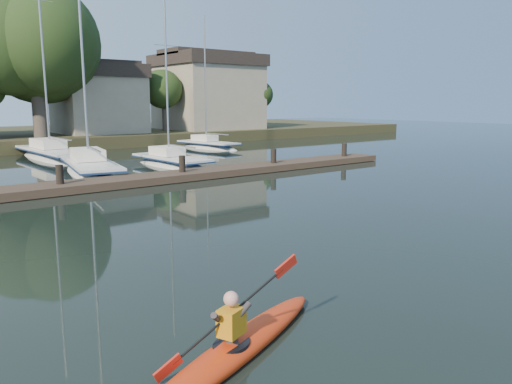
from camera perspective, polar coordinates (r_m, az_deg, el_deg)
ground at (r=12.88m, az=11.61°, el=-7.39°), size 160.00×160.00×0.00m
kayak at (r=8.03m, az=-2.27°, el=-17.00°), size 4.67×2.30×1.52m
dock at (r=24.09m, az=-14.60°, el=1.22°), size 34.00×2.00×1.80m
sailboat_2 at (r=28.82m, az=-18.39°, el=1.66°), size 4.02×10.01×16.16m
sailboat_3 at (r=30.84m, az=-9.67°, el=2.61°), size 2.39×7.76×12.37m
sailboat_6 at (r=36.88m, az=-22.25°, el=3.19°), size 2.76×11.25×17.76m
sailboat_7 at (r=42.19m, az=-5.50°, el=4.75°), size 2.94×7.59×11.93m
shore at (r=49.41m, az=-25.50°, el=8.57°), size 90.00×25.25×12.75m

